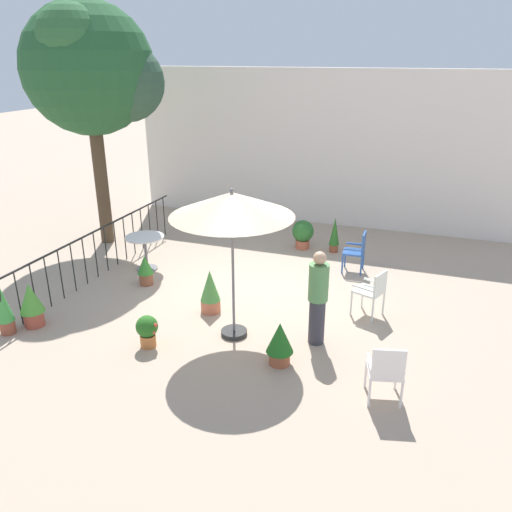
{
  "coord_description": "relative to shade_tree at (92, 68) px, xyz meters",
  "views": [
    {
      "loc": [
        3.1,
        -8.43,
        4.43
      ],
      "look_at": [
        0.0,
        0.23,
        0.78
      ],
      "focal_mm": 35.98,
      "sensor_mm": 36.0,
      "label": 1
    }
  ],
  "objects": [
    {
      "name": "potted_plant_5",
      "position": [
        3.96,
        -2.61,
        -3.69
      ],
      "size": [
        0.37,
        0.37,
        0.82
      ],
      "color": "#C36A4B",
      "rests_on": "ground"
    },
    {
      "name": "potted_plant_2",
      "position": [
        3.5,
        -4.05,
        -3.8
      ],
      "size": [
        0.37,
        0.36,
        0.54
      ],
      "color": "#C17038",
      "rests_on": "ground"
    },
    {
      "name": "patio_umbrella_0",
      "position": [
        4.67,
        -3.24,
        -1.85
      ],
      "size": [
        1.96,
        1.96,
        2.53
      ],
      "color": "#2D2D2D",
      "rests_on": "ground"
    },
    {
      "name": "cafe_table_0",
      "position": [
        1.81,
        -1.27,
        -3.57
      ],
      "size": [
        0.83,
        0.83,
        0.76
      ],
      "color": "white",
      "rests_on": "ground"
    },
    {
      "name": "patio_chair_1",
      "position": [
        6.74,
        -1.79,
        -3.58
      ],
      "size": [
        0.59,
        0.57,
        0.88
      ],
      "color": "silver",
      "rests_on": "ground"
    },
    {
      "name": "potted_plant_0",
      "position": [
        5.46,
        1.16,
        -3.66
      ],
      "size": [
        0.24,
        0.24,
        0.84
      ],
      "color": "brown",
      "rests_on": "ground"
    },
    {
      "name": "potted_plant_1",
      "position": [
        1.04,
        -4.48,
        -3.66
      ],
      "size": [
        0.28,
        0.28,
        0.85
      ],
      "color": "#964C37",
      "rests_on": "ground"
    },
    {
      "name": "patio_chair_2",
      "position": [
        7.25,
        -4.21,
        -3.59
      ],
      "size": [
        0.56,
        0.57,
        0.89
      ],
      "color": "white",
      "rests_on": "ground"
    },
    {
      "name": "standing_person",
      "position": [
        6.03,
        -3.01,
        -3.29
      ],
      "size": [
        0.45,
        0.45,
        1.59
      ],
      "color": "#33333D",
      "rests_on": "ground"
    },
    {
      "name": "potted_plant_6",
      "position": [
        1.28,
        -4.12,
        -3.67
      ],
      "size": [
        0.42,
        0.42,
        0.8
      ],
      "color": "#B14C3B",
      "rests_on": "ground"
    },
    {
      "name": "shade_tree",
      "position": [
        0.0,
        0.0,
        0.0
      ],
      "size": [
        3.08,
        2.93,
        5.56
      ],
      "color": "#4F3C2A",
      "rests_on": "ground"
    },
    {
      "name": "potted_plant_3",
      "position": [
        5.65,
        -3.81,
        -3.72
      ],
      "size": [
        0.42,
        0.42,
        0.7
      ],
      "color": "#9F5335",
      "rests_on": "ground"
    },
    {
      "name": "potted_plant_7",
      "position": [
        2.22,
        -1.97,
        -3.77
      ],
      "size": [
        0.33,
        0.33,
        0.63
      ],
      "color": "brown",
      "rests_on": "ground"
    },
    {
      "name": "potted_plant_4",
      "position": [
        4.7,
        1.15,
        -3.71
      ],
      "size": [
        0.52,
        0.52,
        0.7
      ],
      "color": "#B75A3D",
      "rests_on": "ground"
    },
    {
      "name": "patio_chair_0",
      "position": [
        6.16,
        0.15,
        -3.59
      ],
      "size": [
        0.45,
        0.44,
        0.89
      ],
      "color": "#275198",
      "rests_on": "ground"
    },
    {
      "name": "terrace_railing",
      "position": [
        1.05,
        -1.81,
        -3.42
      ],
      "size": [
        0.03,
        5.8,
        1.01
      ],
      "color": "black",
      "rests_on": "ground"
    },
    {
      "name": "villa_facade",
      "position": [
        4.47,
        3.38,
        -2.06
      ],
      "size": [
        10.38,
        0.3,
        4.08
      ],
      "primitive_type": "cube",
      "color": "silver",
      "rests_on": "ground"
    },
    {
      "name": "ground_plane",
      "position": [
        4.47,
        -1.81,
        -4.1
      ],
      "size": [
        60.0,
        60.0,
        0.0
      ],
      "primitive_type": "plane",
      "color": "tan"
    }
  ]
}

